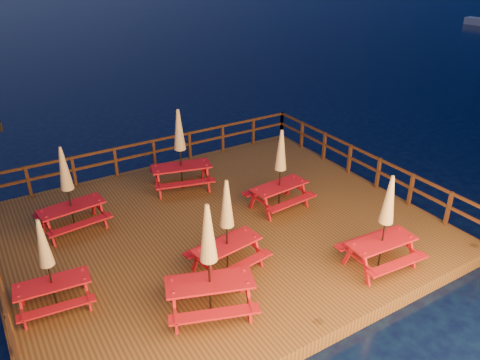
# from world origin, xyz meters

# --- Properties ---
(ground) EXTENTS (500.00, 500.00, 0.00)m
(ground) POSITION_xyz_m (0.00, 0.00, 0.00)
(ground) COLOR black
(ground) RESTS_ON ground
(deck) EXTENTS (12.00, 10.00, 0.40)m
(deck) POSITION_xyz_m (0.00, 0.00, 0.20)
(deck) COLOR #4E2F19
(deck) RESTS_ON ground
(deck_piles) EXTENTS (11.44, 9.44, 1.40)m
(deck_piles) POSITION_xyz_m (0.00, 0.00, -0.30)
(deck_piles) COLOR #322110
(deck_piles) RESTS_ON ground
(railing) EXTENTS (11.80, 9.75, 1.10)m
(railing) POSITION_xyz_m (0.00, 1.78, 1.16)
(railing) COLOR #322110
(railing) RESTS_ON deck
(picnic_table_0) EXTENTS (2.32, 2.07, 2.82)m
(picnic_table_0) POSITION_xyz_m (0.15, 2.76, 1.87)
(picnic_table_0) COLOR maroon
(picnic_table_0) RESTS_ON deck
(picnic_table_1) EXTENTS (2.39, 2.18, 2.81)m
(picnic_table_1) POSITION_xyz_m (-1.88, -3.04, 1.86)
(picnic_table_1) COLOR maroon
(picnic_table_1) RESTS_ON deck
(picnic_table_2) EXTENTS (1.79, 1.53, 2.36)m
(picnic_table_2) POSITION_xyz_m (-4.85, -1.07, 1.63)
(picnic_table_2) COLOR maroon
(picnic_table_2) RESTS_ON deck
(picnic_table_3) EXTENTS (1.97, 1.70, 2.56)m
(picnic_table_3) POSITION_xyz_m (-0.76, -1.89, 1.73)
(picnic_table_3) COLOR maroon
(picnic_table_3) RESTS_ON deck
(picnic_table_4) EXTENTS (1.92, 1.62, 2.61)m
(picnic_table_4) POSITION_xyz_m (2.65, -3.85, 1.76)
(picnic_table_4) COLOR maroon
(picnic_table_4) RESTS_ON deck
(picnic_table_5) EXTENTS (1.98, 1.70, 2.62)m
(picnic_table_5) POSITION_xyz_m (-3.66, 2.06, 1.76)
(picnic_table_5) COLOR maroon
(picnic_table_5) RESTS_ON deck
(picnic_table_6) EXTENTS (1.95, 1.65, 2.62)m
(picnic_table_6) POSITION_xyz_m (2.21, -0.02, 1.76)
(picnic_table_6) COLOR maroon
(picnic_table_6) RESTS_ON deck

